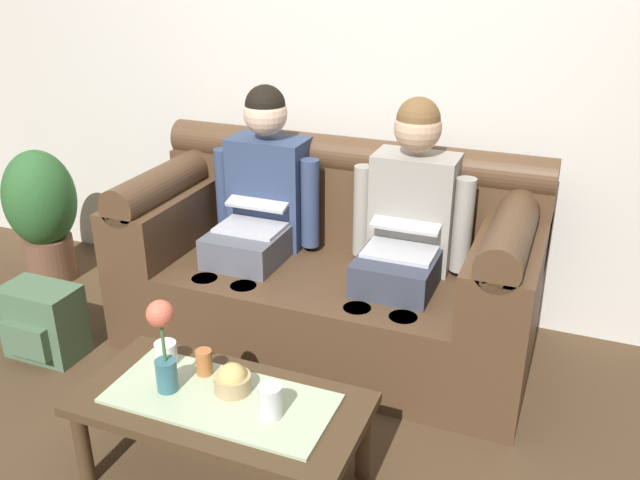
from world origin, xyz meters
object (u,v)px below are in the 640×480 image
(flower_vase, at_px, (163,342))
(couch, at_px, (330,269))
(cup_near_left, at_px, (204,362))
(backpack_left, at_px, (43,322))
(coffee_table, at_px, (221,410))
(cup_near_right, at_px, (166,353))
(potted_plant, at_px, (42,210))
(snack_bowl, at_px, (232,380))
(person_right, at_px, (407,226))
(cup_far_center, at_px, (270,401))
(person_left, at_px, (260,204))

(flower_vase, bearing_deg, couch, 79.93)
(couch, xyz_separation_m, flower_vase, (-0.20, -1.10, 0.19))
(cup_near_left, height_order, backpack_left, cup_near_left)
(couch, bearing_deg, coffee_table, -90.00)
(cup_near_right, bearing_deg, backpack_left, 161.89)
(cup_near_right, distance_m, potted_plant, 1.75)
(backpack_left, bearing_deg, cup_near_right, -18.11)
(flower_vase, distance_m, snack_bowl, 0.28)
(person_right, bearing_deg, coffee_table, -108.98)
(cup_near_left, height_order, potted_plant, potted_plant)
(cup_near_right, xyz_separation_m, cup_far_center, (0.50, -0.14, 0.02))
(couch, relative_size, cup_near_right, 22.39)
(snack_bowl, bearing_deg, person_left, 110.97)
(person_left, xyz_separation_m, person_right, (0.74, -0.00, 0.00))
(snack_bowl, bearing_deg, flower_vase, -160.06)
(coffee_table, xyz_separation_m, potted_plant, (-1.76, 1.07, 0.12))
(cup_near_left, bearing_deg, backpack_left, 164.30)
(coffee_table, bearing_deg, couch, 90.00)
(person_left, distance_m, cup_near_left, 1.03)
(person_right, xyz_separation_m, flower_vase, (-0.57, -1.10, -0.09))
(flower_vase, relative_size, cup_near_right, 4.12)
(couch, distance_m, person_right, 0.46)
(cup_near_right, height_order, potted_plant, potted_plant)
(cup_far_center, height_order, potted_plant, potted_plant)
(couch, relative_size, person_left, 1.59)
(couch, height_order, cup_near_left, couch)
(flower_vase, distance_m, cup_near_right, 0.23)
(flower_vase, relative_size, cup_far_center, 3.05)
(cup_far_center, bearing_deg, person_left, 117.69)
(coffee_table, height_order, cup_near_left, cup_near_left)
(coffee_table, distance_m, snack_bowl, 0.11)
(person_left, height_order, snack_bowl, person_left)
(snack_bowl, bearing_deg, cup_far_center, -22.33)
(coffee_table, bearing_deg, cup_near_right, 159.25)
(cup_near_right, relative_size, potted_plant, 0.11)
(coffee_table, distance_m, cup_near_right, 0.33)
(person_left, xyz_separation_m, coffee_table, (0.37, -1.07, -0.35))
(backpack_left, bearing_deg, potted_plant, 130.07)
(person_right, relative_size, cup_far_center, 10.42)
(snack_bowl, height_order, cup_near_left, snack_bowl)
(snack_bowl, distance_m, cup_near_right, 0.32)
(flower_vase, bearing_deg, cup_far_center, 0.49)
(coffee_table, xyz_separation_m, snack_bowl, (0.02, 0.05, 0.10))
(couch, xyz_separation_m, person_right, (0.37, -0.00, 0.28))
(person_right, bearing_deg, potted_plant, -179.82)
(person_left, height_order, cup_near_left, person_left)
(person_left, bearing_deg, cup_near_left, -75.84)
(cup_near_left, distance_m, cup_far_center, 0.36)
(coffee_table, height_order, backpack_left, coffee_table)
(snack_bowl, height_order, backpack_left, snack_bowl)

